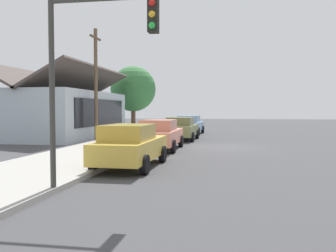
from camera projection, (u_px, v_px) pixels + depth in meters
name	position (u px, v px, depth m)	size (l,w,h in m)	color
ground_plane	(217.00, 147.00, 20.93)	(120.00, 120.00, 0.00)	#424244
sidewalk_curb	(121.00, 144.00, 21.89)	(60.00, 4.20, 0.16)	#A3A099
car_mustard	(131.00, 145.00, 13.55)	(4.73, 2.01, 1.59)	gold
car_coral	(160.00, 134.00, 19.50)	(4.90, 2.05, 1.59)	#EA8C75
car_olive	(181.00, 128.00, 25.52)	(4.66, 2.12, 1.59)	olive
car_skyblue	(190.00, 125.00, 31.59)	(4.81, 2.18, 1.59)	#8CB7E0
storefront_building	(62.00, 113.00, 28.32)	(12.82, 6.68, 5.27)	#ADBCC6
shade_tree	(133.00, 89.00, 36.44)	(4.43, 4.43, 6.34)	brown
traffic_light_main	(92.00, 54.00, 9.07)	(0.37, 2.79, 5.20)	#383833
utility_pole_wooden	(96.00, 82.00, 24.89)	(1.80, 0.24, 7.50)	brown
fire_hydrant_red	(132.00, 141.00, 18.93)	(0.22, 0.22, 0.71)	red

